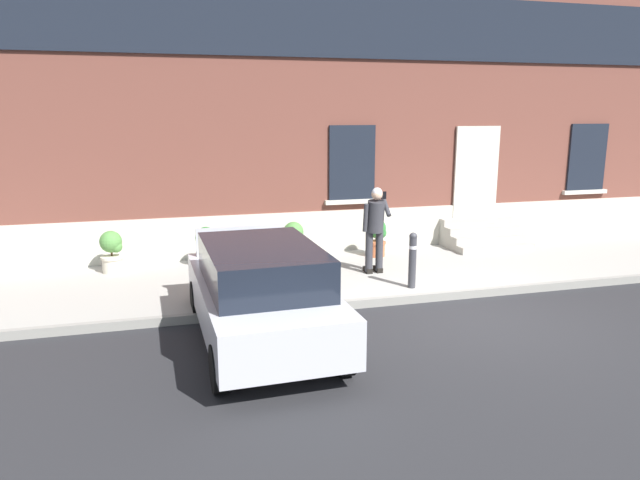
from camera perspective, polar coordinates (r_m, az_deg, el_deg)
The scene contains 12 objects.
ground_plane at distance 10.06m, azimuth 14.31°, elevation -7.35°, with size 80.00×80.00×0.00m, color #232326.
sidewalk at distance 12.42m, azimuth 8.01°, elevation -2.91°, with size 24.00×3.60×0.15m, color #99968E.
curb_edge at distance 10.81m, azimuth 11.89°, elevation -5.40°, with size 24.00×0.12×0.15m, color gray.
building_facade at distance 14.31m, azimuth 4.46°, elevation 13.96°, with size 24.00×1.52×7.50m.
entrance_stoop at distance 14.68m, azimuth 15.58°, elevation 0.39°, with size 1.87×1.28×0.64m.
hatchback_car_silver at distance 8.52m, azimuth -5.84°, elevation -5.03°, with size 1.90×4.12×1.50m.
bollard_near_person at distance 10.81m, azimuth 9.06°, elevation -1.77°, with size 0.15×0.15×1.04m.
person_on_phone at distance 11.60m, azimuth 5.44°, elevation 1.52°, with size 0.51×0.48×1.75m.
planter_cream at distance 12.45m, azimuth -19.74°, elevation -0.99°, with size 0.44×0.44×0.86m.
planter_charcoal at distance 12.35m, azimuth -11.04°, elevation -0.58°, with size 0.44×0.44×0.86m.
planter_olive at distance 12.69m, azimuth -2.57°, elevation -0.01°, with size 0.44×0.44×0.86m.
planter_terracotta at distance 13.12m, azimuth 5.57°, elevation 0.36°, with size 0.44×0.44×0.86m.
Camera 1 is at (-4.79, -8.19, 3.34)m, focal length 32.62 mm.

